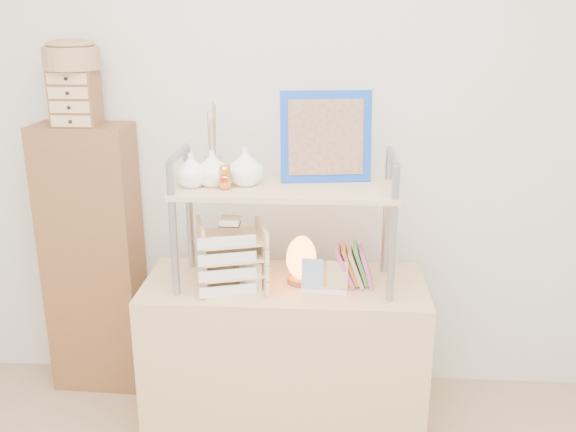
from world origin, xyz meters
name	(u,v)px	position (x,y,z in m)	size (l,w,h in m)	color
room_shell	(263,75)	(0.00, 0.39, 1.69)	(3.42, 3.41, 2.61)	silver
desk	(285,360)	(0.00, 1.20, 0.38)	(1.20, 0.50, 0.75)	tan
cabinet	(94,260)	(-0.97, 1.57, 0.68)	(0.45, 0.24, 1.35)	brown
hutch	(269,182)	(-0.06, 1.22, 1.19)	(0.90, 0.34, 0.80)	gray
letter_tray	(231,260)	(-0.22, 1.13, 0.87)	(0.31, 0.30, 0.31)	#D2B37E
salt_lamp	(301,259)	(0.07, 1.20, 0.86)	(0.14, 0.13, 0.21)	brown
desk_clock	(252,277)	(-0.13, 1.10, 0.81)	(0.09, 0.05, 0.13)	tan
postcard_stand	(324,282)	(0.17, 1.12, 0.79)	(0.20, 0.07, 0.14)	white
drawer_chest	(75,98)	(-0.97, 1.55, 1.48)	(0.20, 0.16, 0.25)	brown
woven_basket	(71,58)	(-0.97, 1.55, 1.65)	(0.25, 0.25, 0.10)	olive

